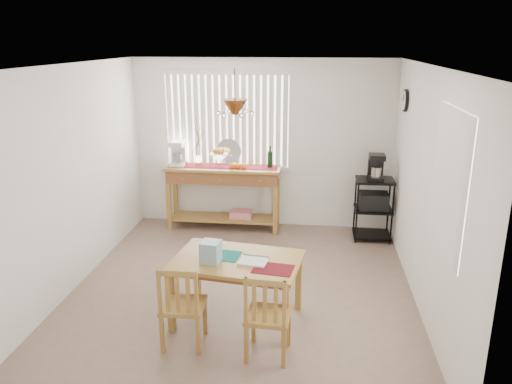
# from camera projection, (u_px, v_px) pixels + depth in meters

# --- Properties ---
(ground) EXTENTS (4.00, 4.50, 0.01)m
(ground) POSITION_uv_depth(u_px,v_px,m) (242.00, 289.00, 5.96)
(ground) COLOR #8D715F
(room_shell) EXTENTS (4.20, 4.70, 2.70)m
(room_shell) POSITION_uv_depth(u_px,v_px,m) (242.00, 150.00, 5.47)
(room_shell) COLOR white
(room_shell) RESTS_ON ground
(sideboard) EXTENTS (1.76, 0.49, 0.99)m
(sideboard) POSITION_uv_depth(u_px,v_px,m) (224.00, 182.00, 7.68)
(sideboard) COLOR #AB7F39
(sideboard) RESTS_ON ground
(sideboard_items) EXTENTS (1.67, 0.42, 0.76)m
(sideboard_items) POSITION_uv_depth(u_px,v_px,m) (205.00, 156.00, 7.61)
(sideboard_items) COLOR maroon
(sideboard_items) RESTS_ON sideboard
(wire_cart) EXTENTS (0.54, 0.43, 0.92)m
(wire_cart) POSITION_uv_depth(u_px,v_px,m) (373.00, 203.00, 7.31)
(wire_cart) COLOR black
(wire_cart) RESTS_ON ground
(cart_items) EXTENTS (0.22, 0.26, 0.38)m
(cart_items) POSITION_uv_depth(u_px,v_px,m) (376.00, 167.00, 7.16)
(cart_items) COLOR black
(cart_items) RESTS_ON wire_cart
(dining_table) EXTENTS (1.40, 1.01, 0.69)m
(dining_table) POSITION_uv_depth(u_px,v_px,m) (237.00, 266.00, 5.15)
(dining_table) COLOR #AB7F39
(dining_table) RESTS_ON ground
(table_items) EXTENTS (0.99, 0.60, 0.22)m
(table_items) POSITION_uv_depth(u_px,v_px,m) (222.00, 254.00, 5.03)
(table_items) COLOR #136D62
(table_items) RESTS_ON dining_table
(chair_left) EXTENTS (0.41, 0.41, 0.87)m
(chair_left) POSITION_uv_depth(u_px,v_px,m) (182.00, 306.00, 4.74)
(chair_left) COLOR #AB7F39
(chair_left) RESTS_ON ground
(chair_right) EXTENTS (0.43, 0.43, 0.87)m
(chair_right) POSITION_uv_depth(u_px,v_px,m) (268.00, 316.00, 4.57)
(chair_right) COLOR #AB7F39
(chair_right) RESTS_ON ground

